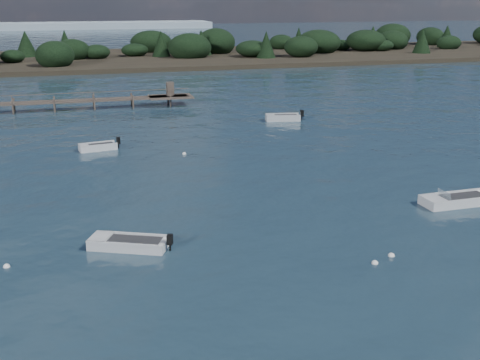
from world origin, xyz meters
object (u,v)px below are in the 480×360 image
object	(u,v)px
tender_far_white	(98,148)
dinghy_mid_grey	(129,245)
tender_far_grey_b	(283,119)
dinghy_mid_white_b	(457,202)

from	to	relation	value
tender_far_white	dinghy_mid_grey	world-z (taller)	tender_far_white
tender_far_grey_b	dinghy_mid_grey	xyz separation A→B (m)	(-18.51, -28.47, -0.04)
dinghy_mid_white_b	dinghy_mid_grey	world-z (taller)	dinghy_mid_white_b
dinghy_mid_white_b	tender_far_white	distance (m)	28.36
tender_far_white	dinghy_mid_grey	bearing A→B (deg)	-89.10
tender_far_white	tender_far_grey_b	xyz separation A→B (m)	(18.84, 7.42, 0.02)
dinghy_mid_grey	dinghy_mid_white_b	bearing A→B (deg)	3.50
tender_far_white	tender_far_grey_b	size ratio (longest dim) A/B	0.87
dinghy_mid_white_b	dinghy_mid_grey	distance (m)	19.98
dinghy_mid_white_b	tender_far_white	size ratio (longest dim) A/B	1.40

